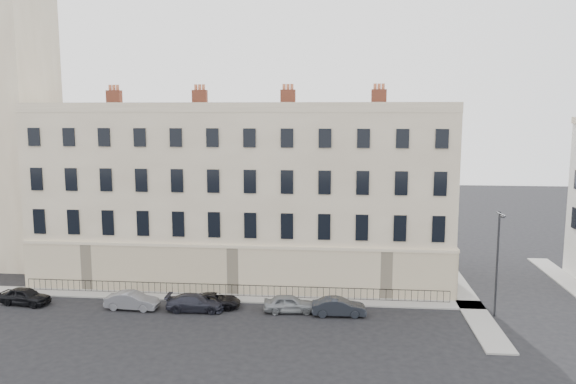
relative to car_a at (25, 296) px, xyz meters
name	(u,v)px	position (x,y,z in m)	size (l,w,h in m)	color
ground	(300,324)	(21.85, -2.07, -0.68)	(160.00, 160.00, 0.00)	black
terrace	(245,195)	(15.88, 9.89, 6.82)	(36.22, 12.22, 17.00)	#C1AE8F
church_tower	(1,74)	(-8.15, 11.92, 17.98)	(8.00, 8.13, 44.00)	#C1AE8F
pavement_terrace	(183,296)	(11.85, 2.93, -0.62)	(48.00, 2.00, 0.12)	gray
pavement_east_return	(462,293)	(34.85, 5.93, -0.62)	(2.00, 24.00, 0.12)	gray
railings	(232,290)	(15.85, 3.33, -0.13)	(35.00, 0.04, 0.96)	black
car_a	(25,296)	(0.00, 0.00, 0.00)	(1.61, 3.99, 1.36)	black
car_b	(132,301)	(8.77, -0.22, -0.01)	(1.42, 4.08, 1.35)	slate
car_c	(195,303)	(13.72, -0.14, -0.04)	(1.80, 4.42, 1.28)	#21222C
car_d	(214,301)	(15.00, 0.69, -0.11)	(1.88, 4.07, 1.13)	black
car_e	(290,304)	(20.89, 0.27, -0.01)	(1.58, 3.92, 1.34)	gray
car_f	(339,307)	(24.61, -0.10, -0.02)	(1.40, 4.02, 1.32)	black
streetlamp	(498,259)	(36.11, 0.75, 3.71)	(0.40, 1.71, 7.92)	#292A2E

